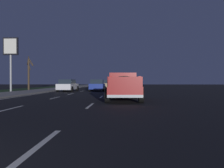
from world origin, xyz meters
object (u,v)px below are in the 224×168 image
Objects in this scene: sedan_white at (68,85)px; bare_tree_far at (29,73)px; gas_price_sign at (11,51)px; pickup_truck at (123,86)px; sedan_tan at (103,84)px; sedan_red at (122,85)px; sedan_blue at (97,85)px.

sedan_white is 0.86× the size of bare_tree_far.
gas_price_sign is (-0.65, 7.09, 4.34)m from sedan_white.
sedan_tan is at bearing 7.77° from pickup_truck.
pickup_truck is 14.44m from sedan_white.
sedan_tan is 0.65× the size of gas_price_sign.
sedan_red is at bearing -163.71° from sedan_tan.
sedan_tan and sedan_white have the same top height.
sedan_blue is at bearing -105.76° from bare_tree_far.
sedan_blue is 11.79m from gas_price_sign.
sedan_tan is 0.86× the size of bare_tree_far.
sedan_blue is 4.01m from sedan_white.
sedan_blue is 0.86× the size of bare_tree_far.
sedan_white is at bearing 96.08° from sedan_red.
sedan_tan is 10.49m from sedan_blue.
sedan_tan is (24.94, 3.40, -0.20)m from pickup_truck.
gas_price_sign is 1.32× the size of bare_tree_far.
sedan_tan is 17.25m from gas_price_sign.
bare_tree_far is (4.07, 14.00, 1.76)m from sedan_red.
sedan_tan is at bearing 16.29° from sedan_red.
bare_tree_far is (4.80, 7.14, 1.76)m from sedan_white.
sedan_white is (12.69, 6.90, -0.20)m from pickup_truck.
sedan_blue is 0.65× the size of gas_price_sign.
gas_price_sign reaches higher than sedan_red.
pickup_truck is 1.24× the size of sedan_white.
pickup_truck is at bearing -167.15° from sedan_blue.
pickup_truck is at bearing -151.45° from sedan_white.
sedan_white is at bearing 28.55° from pickup_truck.
sedan_blue is at bearing 12.85° from pickup_truck.
sedan_blue is (-10.49, -0.11, 0.00)m from sedan_tan.
gas_price_sign is at bearing 140.61° from sedan_tan.
gas_price_sign reaches higher than sedan_blue.
pickup_truck is 1.25× the size of sedan_tan.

